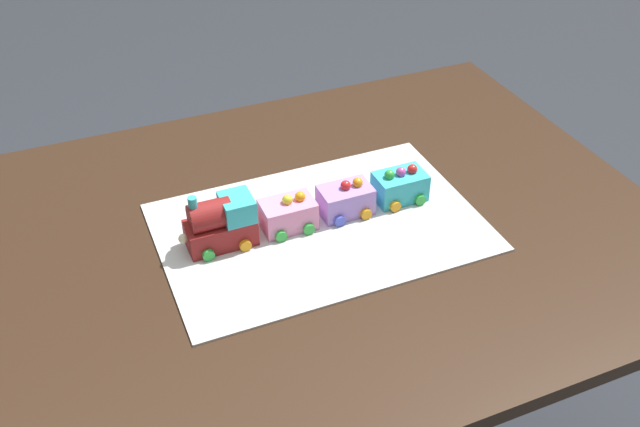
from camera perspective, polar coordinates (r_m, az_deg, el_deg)
The scene contains 6 objects.
dining_table at distance 1.42m, azimuth -1.79°, elevation -4.75°, with size 1.40×1.00×0.74m.
cake_board at distance 1.36m, azimuth 0.00°, elevation -1.08°, with size 0.60×0.40×0.00m, color silver.
cake_locomotive at distance 1.30m, azimuth -7.92°, elevation -0.75°, with size 0.14×0.08×0.12m.
cake_car_flatbed_bubblegum at distance 1.34m, azimuth -2.55°, elevation -0.05°, with size 0.10×0.08×0.07m.
cake_car_tanker_lavender at distance 1.37m, azimuth 2.05°, elevation 1.11°, with size 0.10×0.08×0.07m.
cake_car_gondola_turquoise at distance 1.42m, azimuth 6.37°, elevation 2.21°, with size 0.10×0.08×0.07m.
Camera 1 is at (-0.37, -0.99, 1.58)m, focal length 40.20 mm.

